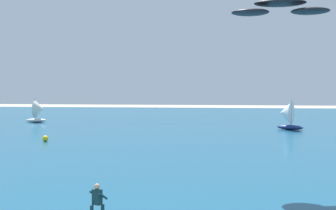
{
  "coord_description": "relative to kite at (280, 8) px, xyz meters",
  "views": [
    {
      "loc": [
        0.59,
        -4.0,
        5.61
      ],
      "look_at": [
        -1.1,
        13.71,
        4.73
      ],
      "focal_mm": 44.84,
      "sensor_mm": 36.0,
      "label": 1
    }
  ],
  "objects": [
    {
      "name": "sailboat_trailing",
      "position": [
        -28.47,
        34.49,
        -8.13
      ],
      "size": [
        3.09,
        2.62,
        3.59
      ],
      "color": "silver",
      "rests_on": "ocean"
    },
    {
      "name": "kite",
      "position": [
        0.0,
        0.0,
        0.0
      ],
      "size": [
        5.46,
        1.94,
        0.82
      ],
      "color": "black"
    },
    {
      "name": "marker_buoy",
      "position": [
        -19.62,
        14.75,
        -9.48
      ],
      "size": [
        0.57,
        0.57,
        0.57
      ],
      "primitive_type": "sphere",
      "color": "yellow",
      "rests_on": "ocean"
    },
    {
      "name": "ocean",
      "position": [
        -4.58,
        30.05,
        -9.82
      ],
      "size": [
        160.0,
        90.0,
        0.1
      ],
      "primitive_type": "cube",
      "color": "navy",
      "rests_on": "ground"
    },
    {
      "name": "sailboat_mid_right",
      "position": [
        5.55,
        27.91,
        -8.03
      ],
      "size": [
        3.39,
        3.02,
        3.79
      ],
      "color": "navy",
      "rests_on": "ocean"
    }
  ]
}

